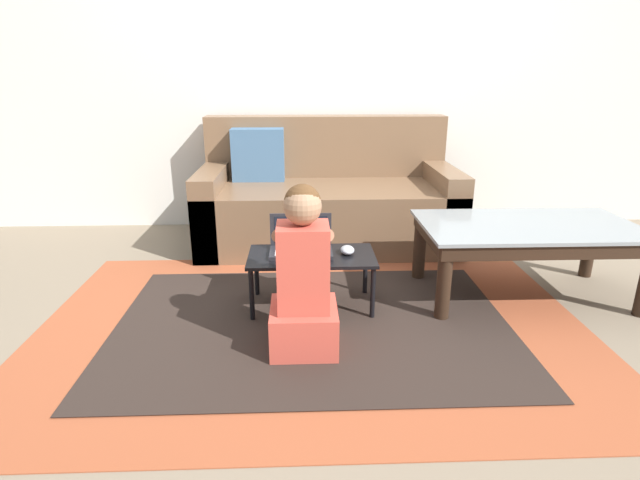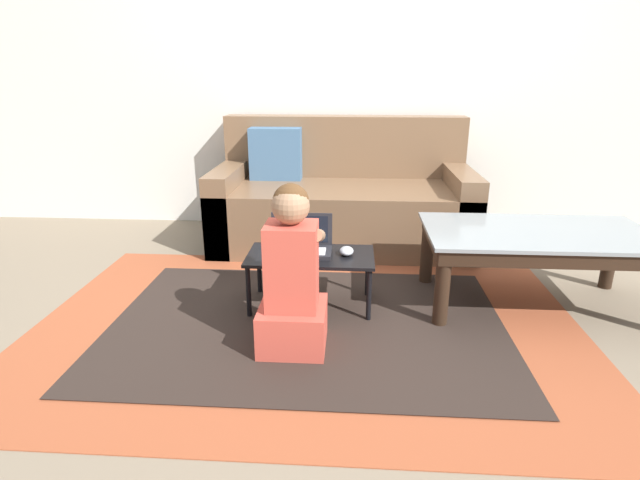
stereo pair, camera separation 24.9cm
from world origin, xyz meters
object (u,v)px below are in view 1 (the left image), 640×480
at_px(laptop, 301,247).
at_px(person_seated, 303,281).
at_px(couch, 326,201).
at_px(coffee_table, 527,235).
at_px(computer_mouse, 347,250).
at_px(laptop_desk, 312,260).

distance_m(laptop, person_seated, 0.43).
distance_m(couch, laptop, 1.05).
height_order(coffee_table, computer_mouse, coffee_table).
bearing_deg(couch, person_seated, -96.62).
bearing_deg(laptop_desk, person_seated, -96.27).
height_order(couch, computer_mouse, couch).
distance_m(laptop_desk, person_seated, 0.40).
relative_size(laptop_desk, laptop, 2.02).
relative_size(coffee_table, laptop_desk, 1.76).
relative_size(computer_mouse, person_seated, 0.13).
relative_size(coffee_table, laptop, 3.57).
bearing_deg(computer_mouse, person_seated, -118.61).
relative_size(laptop_desk, computer_mouse, 6.41).
bearing_deg(person_seated, coffee_table, 23.03).
bearing_deg(coffee_table, person_seated, -156.97).
bearing_deg(laptop_desk, couch, 83.25).
distance_m(couch, laptop_desk, 1.07).
bearing_deg(computer_mouse, laptop_desk, -177.05).
bearing_deg(person_seated, laptop_desk, 83.73).
relative_size(laptop, person_seated, 0.43).
bearing_deg(couch, coffee_table, -44.01).
distance_m(computer_mouse, person_seated, 0.46).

